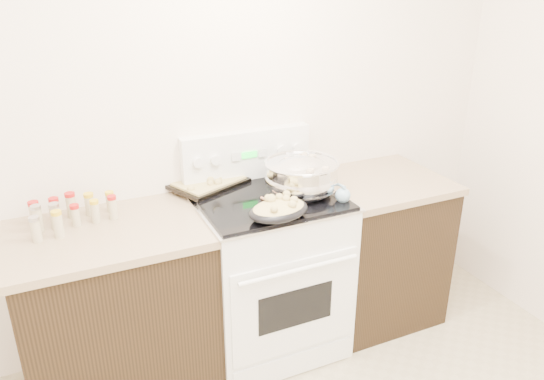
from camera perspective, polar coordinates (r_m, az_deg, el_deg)
room_shell at (r=1.22m, az=12.01°, el=4.95°), size 4.10×3.60×2.75m
counter_left at (r=2.86m, az=-16.17°, el=-12.29°), size 0.93×0.67×0.92m
counter_right at (r=3.37m, az=10.99°, el=-6.06°), size 0.73×0.67×0.92m
kitchen_range at (r=3.03m, az=-0.44°, el=-8.56°), size 0.78×0.73×1.22m
mixing_bowl at (r=2.83m, az=3.19°, el=1.40°), size 0.44×0.44×0.24m
roasting_pan at (r=2.56m, az=0.74°, el=-2.06°), size 0.35×0.27×0.11m
baking_sheet at (r=2.97m, az=-6.84°, el=0.82°), size 0.47×0.41×0.06m
wooden_spoon at (r=2.62m, az=1.04°, el=-2.31°), size 0.10×0.28×0.04m
blue_ladle at (r=2.78m, az=7.54°, el=-0.42°), size 0.09×0.28×0.10m
spice_jars at (r=2.72m, az=-21.18°, el=-2.30°), size 0.40×0.24×0.13m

